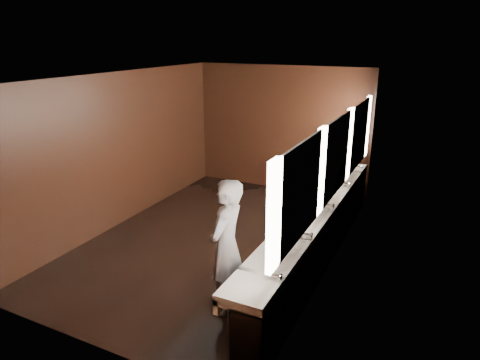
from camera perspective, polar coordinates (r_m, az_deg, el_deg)
floor at (r=7.58m, az=-3.04°, el=-7.92°), size 6.00×6.00×0.00m
ceiling at (r=6.81m, az=-3.45°, el=13.66°), size 4.00×6.00×0.02m
wall_back at (r=9.72m, az=5.46°, el=6.76°), size 4.00×0.02×2.80m
wall_front at (r=4.85m, az=-20.87°, el=-6.89°), size 4.00×0.02×2.80m
wall_left at (r=8.20m, az=-15.56°, el=3.93°), size 0.02×6.00×2.80m
wall_right at (r=6.38m, az=12.67°, el=0.00°), size 0.02×6.00×2.80m
sink_counter at (r=6.76m, az=10.42°, el=-7.03°), size 0.55×5.40×1.01m
mirror_band at (r=6.28m, az=12.72°, el=3.06°), size 0.06×5.03×1.15m
person at (r=5.40m, az=-1.84°, el=-8.94°), size 0.45×0.66×1.78m
trash_bin at (r=5.71m, az=3.85°, el=-14.70°), size 0.34×0.34×0.51m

